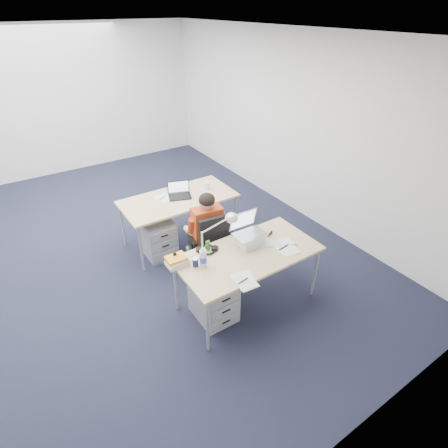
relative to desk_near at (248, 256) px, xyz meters
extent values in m
plane|color=black|center=(-0.95, 1.77, -0.68)|extent=(7.00, 7.00, 0.00)
cube|color=silver|center=(-0.95, 5.27, 0.72)|extent=(6.00, 0.02, 2.80)
cube|color=silver|center=(-0.95, -1.73, 0.72)|extent=(6.00, 0.02, 2.80)
cube|color=silver|center=(2.05, 1.77, 0.72)|extent=(0.02, 7.00, 2.80)
cube|color=white|center=(-0.95, 1.77, 2.12)|extent=(6.00, 7.00, 0.01)
cube|color=tan|center=(0.00, 0.00, 0.03)|extent=(1.60, 0.80, 0.03)
cylinder|color=#B7BABC|center=(-0.75, -0.35, -0.33)|extent=(0.04, 0.04, 0.70)
cylinder|color=#B7BABC|center=(0.75, -0.35, -0.33)|extent=(0.04, 0.04, 0.70)
cylinder|color=#B7BABC|center=(-0.75, 0.35, -0.33)|extent=(0.04, 0.04, 0.70)
cylinder|color=#B7BABC|center=(0.75, 0.35, -0.33)|extent=(0.04, 0.04, 0.70)
cube|color=tan|center=(-0.06, 1.58, 0.03)|extent=(1.60, 0.80, 0.03)
cylinder|color=#B7BABC|center=(-0.81, 1.23, -0.33)|extent=(0.04, 0.04, 0.70)
cylinder|color=#B7BABC|center=(0.69, 1.23, -0.33)|extent=(0.04, 0.04, 0.70)
cylinder|color=#B7BABC|center=(-0.81, 1.93, -0.33)|extent=(0.04, 0.04, 0.70)
cylinder|color=#B7BABC|center=(0.69, 1.93, -0.33)|extent=(0.04, 0.04, 0.70)
cylinder|color=black|center=(-0.09, 0.72, -0.45)|extent=(0.04, 0.04, 0.37)
cube|color=black|center=(-0.09, 0.72, -0.25)|extent=(0.46, 0.46, 0.07)
cube|color=black|center=(-0.11, 0.52, 0.04)|extent=(0.39, 0.09, 0.47)
cube|color=#AA3B18|center=(-0.09, 0.73, 0.04)|extent=(0.39, 0.25, 0.51)
sphere|color=tan|center=(-0.09, 0.73, 0.39)|extent=(0.19, 0.19, 0.19)
cube|color=#A0A2A5|center=(-0.45, 0.03, -0.41)|extent=(0.40, 0.50, 0.55)
cube|color=#A0A2A5|center=(-0.48, 1.47, -0.41)|extent=(0.40, 0.50, 0.55)
cube|color=white|center=(0.29, 0.01, 0.05)|extent=(0.33, 0.24, 0.02)
ellipsoid|color=white|center=(0.52, -0.13, 0.07)|extent=(0.09, 0.12, 0.04)
cylinder|color=#162146|center=(-0.60, 0.13, 0.10)|extent=(0.08, 0.08, 0.10)
cylinder|color=silver|center=(-0.53, 0.08, 0.16)|extent=(0.08, 0.08, 0.23)
cube|color=silver|center=(-0.75, 0.25, 0.10)|extent=(0.27, 0.25, 0.10)
cube|color=black|center=(-0.75, 0.29, 0.11)|extent=(0.04, 0.03, 0.13)
cube|color=#FBF691|center=(-0.31, -0.35, 0.05)|extent=(0.23, 0.30, 0.01)
cube|color=#FBF691|center=(0.41, -0.15, 0.05)|extent=(0.27, 0.35, 0.01)
cylinder|color=white|center=(0.43, 1.60, 0.10)|extent=(0.09, 0.09, 0.11)
cube|color=white|center=(-0.24, 1.69, 0.05)|extent=(0.23, 0.29, 0.01)
camera|label=1|loc=(-1.92, -2.43, 2.39)|focal=28.00mm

